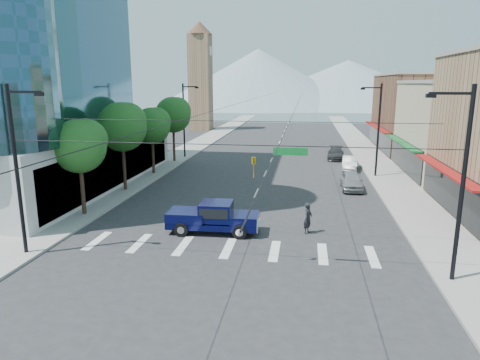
{
  "coord_description": "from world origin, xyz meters",
  "views": [
    {
      "loc": [
        3.85,
        -20.59,
        9.03
      ],
      "look_at": [
        -0.16,
        5.63,
        3.0
      ],
      "focal_mm": 32.0,
      "sensor_mm": 36.0,
      "label": 1
    }
  ],
  "objects_px": {
    "parked_car_mid": "(350,163)",
    "parked_car_near": "(352,181)",
    "pickup_truck": "(213,217)",
    "pedestrian": "(308,218)",
    "parked_car_far": "(336,153)"
  },
  "relations": [
    {
      "from": "pickup_truck",
      "to": "parked_car_near",
      "type": "distance_m",
      "value": 15.76
    },
    {
      "from": "pickup_truck",
      "to": "parked_car_mid",
      "type": "height_order",
      "value": "pickup_truck"
    },
    {
      "from": "parked_car_mid",
      "to": "parked_car_near",
      "type": "bearing_deg",
      "value": -88.83
    },
    {
      "from": "pedestrian",
      "to": "parked_car_near",
      "type": "relative_size",
      "value": 0.44
    },
    {
      "from": "pedestrian",
      "to": "parked_car_mid",
      "type": "distance_m",
      "value": 21.19
    },
    {
      "from": "pedestrian",
      "to": "parked_car_far",
      "type": "distance_m",
      "value": 27.32
    },
    {
      "from": "pedestrian",
      "to": "parked_car_near",
      "type": "bearing_deg",
      "value": 5.52
    },
    {
      "from": "parked_car_near",
      "to": "parked_car_mid",
      "type": "bearing_deg",
      "value": 85.84
    },
    {
      "from": "parked_car_near",
      "to": "parked_car_mid",
      "type": "distance_m",
      "value": 8.94
    },
    {
      "from": "parked_car_near",
      "to": "parked_car_mid",
      "type": "xyz_separation_m",
      "value": [
        0.68,
        8.92,
        -0.05
      ]
    },
    {
      "from": "parked_car_mid",
      "to": "pedestrian",
      "type": "bearing_deg",
      "value": -96.6
    },
    {
      "from": "pickup_truck",
      "to": "pedestrian",
      "type": "bearing_deg",
      "value": 5.31
    },
    {
      "from": "parked_car_near",
      "to": "parked_car_mid",
      "type": "relative_size",
      "value": 1.04
    },
    {
      "from": "parked_car_far",
      "to": "parked_car_mid",
      "type": "bearing_deg",
      "value": -76.27
    },
    {
      "from": "parked_car_mid",
      "to": "parked_car_far",
      "type": "xyz_separation_m",
      "value": [
        -1.03,
        6.38,
        -0.02
      ]
    }
  ]
}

